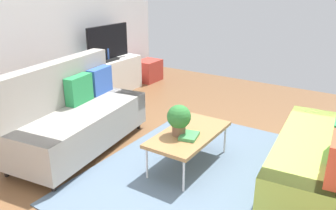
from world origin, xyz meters
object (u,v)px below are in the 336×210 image
(vase_1, at_px, (89,59))
(bottle_0, at_px, (101,58))
(table_book_0, at_px, (189,136))
(coffee_table, at_px, (189,135))
(vase_0, at_px, (83,63))
(tv, at_px, (108,44))
(storage_trunk, at_px, (149,71))
(couch_green, at_px, (329,153))
(tv_console, at_px, (110,77))
(bottle_2, at_px, (108,55))
(bottle_1, at_px, (104,58))
(potted_plant, at_px, (179,118))
(couch_beige, at_px, (75,115))

(vase_1, relative_size, bottle_0, 0.97)
(table_book_0, bearing_deg, coffee_table, 30.43)
(coffee_table, xyz_separation_m, vase_0, (0.91, 2.61, 0.31))
(tv, distance_m, storage_trunk, 1.32)
(storage_trunk, height_order, bottle_0, bottle_0)
(couch_green, xyz_separation_m, vase_1, (0.77, 4.03, 0.29))
(coffee_table, height_order, tv_console, tv_console)
(bottle_0, height_order, bottle_2, bottle_2)
(tv_console, height_order, bottle_1, bottle_1)
(couch_green, relative_size, coffee_table, 1.79)
(bottle_0, xyz_separation_m, bottle_1, (0.09, 0.00, -0.02))
(vase_1, bearing_deg, storage_trunk, -5.62)
(tv, bearing_deg, potted_plant, -122.91)
(tv_console, height_order, table_book_0, tv_console)
(coffee_table, height_order, storage_trunk, storage_trunk)
(coffee_table, height_order, tv, tv)
(couch_beige, bearing_deg, bottle_0, -154.20)
(coffee_table, bearing_deg, table_book_0, -149.57)
(storage_trunk, xyz_separation_m, vase_0, (-1.68, 0.15, 0.48))
(bottle_0, bearing_deg, bottle_1, 0.00)
(tv, relative_size, potted_plant, 2.85)
(potted_plant, distance_m, bottle_2, 2.91)
(tv_console, relative_size, bottle_0, 6.84)
(table_book_0, xyz_separation_m, vase_1, (1.17, 2.67, 0.30))
(couch_green, height_order, potted_plant, couch_green)
(bottle_0, bearing_deg, tv, 4.89)
(table_book_0, bearing_deg, couch_beige, 100.79)
(potted_plant, bearing_deg, couch_beige, 101.62)
(tv_console, relative_size, bottle_2, 6.02)
(tv_console, bearing_deg, bottle_1, -164.39)
(bottle_1, bearing_deg, couch_beige, -147.72)
(bottle_0, bearing_deg, table_book_0, -117.79)
(potted_plant, bearing_deg, storage_trunk, 41.54)
(bottle_2, bearing_deg, vase_0, 170.45)
(tv, relative_size, vase_0, 7.91)
(tv, distance_m, table_book_0, 3.10)
(coffee_table, bearing_deg, vase_0, 70.85)
(table_book_0, bearing_deg, potted_plant, 92.04)
(couch_beige, xyz_separation_m, vase_1, (1.45, 1.19, 0.29))
(coffee_table, bearing_deg, vase_1, 67.87)
(table_book_0, bearing_deg, bottle_2, 59.03)
(coffee_table, bearing_deg, couch_beige, 105.42)
(couch_beige, xyz_separation_m, bottle_0, (1.65, 1.10, 0.30))
(bottle_2, bearing_deg, potted_plant, -122.38)
(coffee_table, bearing_deg, couch_green, -78.52)
(vase_0, bearing_deg, potted_plant, -111.86)
(table_book_0, bearing_deg, tv_console, 58.70)
(couch_green, bearing_deg, bottle_2, 68.75)
(tv, xyz_separation_m, bottle_1, (-0.14, -0.02, -0.23))
(vase_0, bearing_deg, couch_beige, -137.59)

